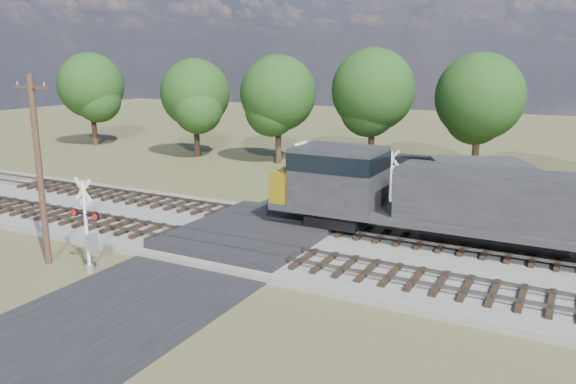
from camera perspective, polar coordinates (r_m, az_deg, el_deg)
The scene contains 11 objects.
ground at distance 28.68m, azimuth -3.80°, elevation -5.02°, with size 160.00×160.00×0.00m, color #4A552D.
ballast_bed at distance 25.63m, azimuth 16.43°, elevation -7.47°, with size 140.00×10.00×0.30m, color gray.
road at distance 28.67m, azimuth -3.80°, elevation -4.94°, with size 7.00×60.00×0.08m, color black.
crossing_panel at distance 28.99m, azimuth -3.29°, elevation -4.15°, with size 7.00×9.00×0.62m, color #262628.
track_near at distance 25.44m, azimuth -0.14°, elevation -6.43°, with size 140.00×2.60×0.33m.
track_far at distance 29.73m, azimuth 4.38°, elevation -3.53°, with size 140.00×2.60×0.33m.
crossing_signal_near at distance 25.57m, azimuth -19.64°, elevation -4.00°, with size 1.68×0.36×4.17m.
crossing_signal_far at distance 33.16m, azimuth 10.23°, elevation 0.32°, with size 1.62×0.40×4.03m.
utility_pole at distance 26.73m, azimuth -23.97°, elevation 2.39°, with size 2.06×0.28×8.44m.
equipment_shed at distance 33.27m, azimuth 19.07°, elevation -0.07°, with size 6.64×6.64×3.41m.
treeline at distance 44.16m, azimuth 23.19°, elevation 9.07°, with size 80.70×11.16×11.81m.
Camera 1 is at (14.33, -23.16, 9.00)m, focal length 35.00 mm.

